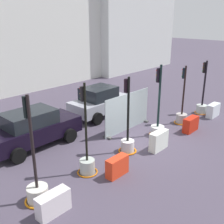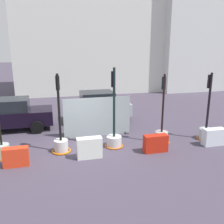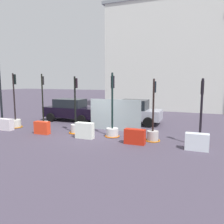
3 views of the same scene
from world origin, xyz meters
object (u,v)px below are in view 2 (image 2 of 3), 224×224
(traffic_light_2, at_px, (61,139))
(construction_barrier_4, at_px, (214,137))
(construction_barrier_1, at_px, (16,157))
(traffic_light_4, at_px, (162,132))
(traffic_light_5, at_px, (206,129))
(traffic_light_3, at_px, (114,135))
(car_silver_hatchback, at_px, (98,106))
(construction_barrier_2, at_px, (89,148))
(construction_barrier_3, at_px, (156,143))
(traffic_light_1, at_px, (2,145))
(car_black_sedan, at_px, (10,114))

(traffic_light_2, xyz_separation_m, construction_barrier_4, (7.19, -0.97, -0.18))
(traffic_light_2, distance_m, construction_barrier_1, 2.07)
(traffic_light_4, bearing_deg, traffic_light_5, -2.51)
(traffic_light_3, relative_size, construction_barrier_4, 3.46)
(traffic_light_4, relative_size, car_silver_hatchback, 0.86)
(traffic_light_4, height_order, construction_barrier_2, traffic_light_4)
(construction_barrier_3, bearing_deg, traffic_light_1, 170.99)
(traffic_light_3, bearing_deg, construction_barrier_2, -144.17)
(traffic_light_2, bearing_deg, traffic_light_1, 179.47)
(traffic_light_1, height_order, construction_barrier_2, traffic_light_1)
(traffic_light_2, bearing_deg, construction_barrier_4, -7.69)
(traffic_light_5, bearing_deg, traffic_light_4, 177.49)
(construction_barrier_2, xyz_separation_m, car_black_sedan, (-3.75, 4.67, 0.45))
(construction_barrier_3, bearing_deg, car_silver_hatchback, 106.28)
(traffic_light_5, bearing_deg, construction_barrier_2, -172.73)
(construction_barrier_4, bearing_deg, traffic_light_3, 168.27)
(traffic_light_5, xyz_separation_m, construction_barrier_3, (-3.15, -0.87, -0.15))
(construction_barrier_4, bearing_deg, traffic_light_1, 174.14)
(traffic_light_1, bearing_deg, traffic_light_2, -0.53)
(traffic_light_5, relative_size, construction_barrier_4, 3.14)
(traffic_light_4, relative_size, traffic_light_5, 1.00)
(traffic_light_1, bearing_deg, construction_barrier_3, -9.01)
(traffic_light_1, xyz_separation_m, traffic_light_4, (7.38, -0.08, -0.01))
(construction_barrier_3, bearing_deg, construction_barrier_1, 179.52)
(traffic_light_4, xyz_separation_m, construction_barrier_1, (-6.71, -0.92, -0.15))
(traffic_light_2, relative_size, construction_barrier_1, 3.59)
(traffic_light_3, height_order, construction_barrier_2, traffic_light_3)
(traffic_light_1, height_order, traffic_light_4, traffic_light_1)
(traffic_light_1, height_order, traffic_light_5, traffic_light_1)
(traffic_light_3, distance_m, construction_barrier_1, 4.41)
(traffic_light_3, xyz_separation_m, car_silver_hatchback, (0.09, 4.39, 0.32))
(traffic_light_1, bearing_deg, construction_barrier_1, -56.03)
(traffic_light_4, height_order, car_silver_hatchback, traffic_light_4)
(traffic_light_1, relative_size, construction_barrier_1, 3.77)
(traffic_light_2, bearing_deg, construction_barrier_3, -13.94)
(traffic_light_4, height_order, construction_barrier_1, traffic_light_4)
(traffic_light_3, relative_size, construction_barrier_2, 3.50)
(traffic_light_2, bearing_deg, car_silver_hatchback, 59.68)
(traffic_light_3, bearing_deg, car_silver_hatchback, 88.79)
(traffic_light_1, bearing_deg, traffic_light_3, -0.18)
(construction_barrier_2, relative_size, car_black_sedan, 0.23)
(car_silver_hatchback, bearing_deg, traffic_light_5, -43.89)
(car_black_sedan, relative_size, car_silver_hatchback, 1.15)
(car_black_sedan, xyz_separation_m, car_silver_hatchback, (5.17, 0.68, 0.01))
(traffic_light_5, bearing_deg, construction_barrier_4, -97.91)
(traffic_light_2, height_order, traffic_light_3, traffic_light_3)
(traffic_light_1, height_order, traffic_light_3, traffic_light_3)
(traffic_light_5, relative_size, construction_barrier_1, 3.45)
(traffic_light_5, xyz_separation_m, construction_barrier_4, (-0.11, -0.81, -0.14))
(traffic_light_5, bearing_deg, traffic_light_3, 177.97)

